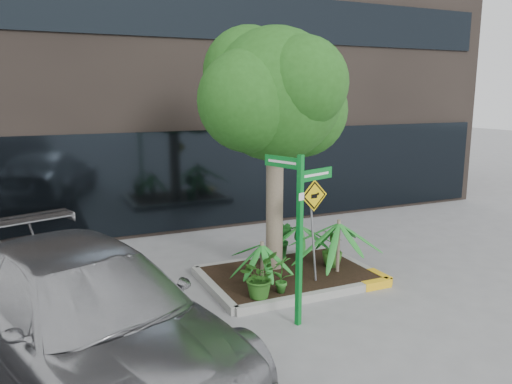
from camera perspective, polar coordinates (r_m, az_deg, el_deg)
name	(u,v)px	position (r m, az deg, el deg)	size (l,w,h in m)	color
ground	(287,286)	(9.78, 3.57, -10.69)	(80.00, 80.00, 0.00)	gray
planter	(291,275)	(10.07, 4.01, -9.42)	(3.35, 2.36, 0.15)	#9E9E99
tree	(275,95)	(9.75, 2.17, 11.03)	(3.30, 2.93, 4.95)	gray
palm_front	(339,223)	(9.93, 9.45, -3.52)	(1.20, 1.20, 1.33)	gray
palm_left	(262,244)	(9.22, 0.69, -6.02)	(0.92, 0.92, 1.02)	gray
palm_back	(300,226)	(10.53, 5.06, -3.84)	(0.93, 0.93, 1.03)	gray
parked_car	(87,315)	(6.95, -18.74, -13.17)	(2.36, 5.81, 1.69)	#A2A2A7
shrub_a	(259,276)	(8.77, 0.29, -9.58)	(0.69, 0.69, 0.76)	#28601B
shrub_b	(332,248)	(10.39, 8.70, -6.37)	(0.42, 0.42, 0.76)	#2F661E
shrub_c	(281,274)	(8.98, 2.93, -9.30)	(0.37, 0.37, 0.70)	#2B7022
shrub_d	(282,240)	(10.77, 3.01, -5.47)	(0.45, 0.45, 0.81)	#19571D
street_sign_post	(299,221)	(7.80, 4.98, -3.31)	(0.98, 0.78, 2.74)	#0B7F27
cattle_sign	(314,213)	(9.36, 6.59, -2.37)	(0.59, 0.29, 1.93)	slate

